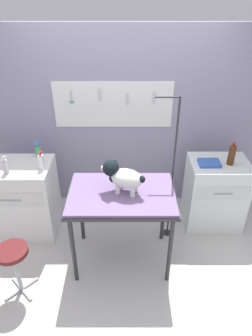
% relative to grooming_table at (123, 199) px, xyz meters
% --- Properties ---
extents(ground, '(4.40, 4.00, 0.04)m').
position_rel_grooming_table_xyz_m(ground, '(-0.01, -0.15, -0.84)').
color(ground, silver).
extents(rear_wall_panel, '(4.00, 0.09, 2.30)m').
position_rel_grooming_table_xyz_m(rear_wall_panel, '(-0.01, 1.12, 0.34)').
color(rear_wall_panel, '#8F8CA7').
rests_on(rear_wall_panel, ground).
extents(grooming_table, '(1.06, 0.72, 0.91)m').
position_rel_grooming_table_xyz_m(grooming_table, '(0.00, 0.00, 0.00)').
color(grooming_table, '#2D2D33').
rests_on(grooming_table, ground).
extents(grooming_arm, '(0.30, 0.11, 1.74)m').
position_rel_grooming_table_xyz_m(grooming_arm, '(0.54, 0.38, -0.00)').
color(grooming_arm, '#2D2D33').
rests_on(grooming_arm, ground).
extents(dog, '(0.44, 0.30, 0.33)m').
position_rel_grooming_table_xyz_m(dog, '(0.00, 0.02, 0.26)').
color(dog, white).
rests_on(dog, grooming_table).
extents(counter_left, '(0.80, 0.58, 0.92)m').
position_rel_grooming_table_xyz_m(counter_left, '(-1.20, 0.47, -0.36)').
color(counter_left, silver).
rests_on(counter_left, ground).
extents(cabinet_right, '(0.68, 0.54, 0.89)m').
position_rel_grooming_table_xyz_m(cabinet_right, '(1.13, 0.60, -0.37)').
color(cabinet_right, silver).
rests_on(cabinet_right, ground).
extents(stool, '(0.30, 0.30, 0.57)m').
position_rel_grooming_table_xyz_m(stool, '(-1.01, -0.43, -0.36)').
color(stool, '#9E9EA3').
rests_on(stool, ground).
extents(shampoo_bottle, '(0.06, 0.06, 0.19)m').
position_rel_grooming_table_xyz_m(shampoo_bottle, '(-0.97, 0.69, 0.18)').
color(shampoo_bottle, '#469E58').
rests_on(shampoo_bottle, counter_left).
extents(spray_bottle_short, '(0.06, 0.06, 0.21)m').
position_rel_grooming_table_xyz_m(spray_bottle_short, '(-0.87, 0.41, 0.19)').
color(spray_bottle_short, white).
rests_on(spray_bottle_short, counter_left).
extents(conditioner_bottle, '(0.06, 0.06, 0.21)m').
position_rel_grooming_table_xyz_m(conditioner_bottle, '(-1.22, 0.32, 0.19)').
color(conditioner_bottle, '#B8AAB6').
rests_on(conditioner_bottle, counter_left).
extents(soda_bottle, '(0.08, 0.08, 0.27)m').
position_rel_grooming_table_xyz_m(soda_bottle, '(1.23, 0.57, 0.19)').
color(soda_bottle, '#4E2B16').
rests_on(soda_bottle, cabinet_right).
extents(supply_tray, '(0.24, 0.18, 0.04)m').
position_rel_grooming_table_xyz_m(supply_tray, '(0.99, 0.56, 0.09)').
color(supply_tray, blue).
rests_on(supply_tray, cabinet_right).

